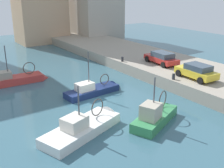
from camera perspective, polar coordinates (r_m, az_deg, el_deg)
water_surface at (r=24.10m, az=-3.47°, el=-3.64°), size 80.00×80.00×0.00m
quay_wall at (r=31.04m, az=14.99°, el=2.21°), size 9.00×56.00×1.20m
fishing_boat_white at (r=19.41m, az=-5.33°, el=-9.32°), size 7.10×4.11×4.41m
fishing_boat_green at (r=20.87m, az=9.03°, el=-7.11°), size 5.65×3.60×4.34m
fishing_boat_navy at (r=25.92m, az=-3.46°, el=-1.66°), size 6.12×2.05×4.78m
fishing_boat_red at (r=30.26m, az=-18.62°, el=0.44°), size 6.34×2.15×4.75m
parked_car_red at (r=31.62m, az=10.14°, el=5.32°), size 2.29×4.43×1.35m
parked_car_yellow at (r=27.17m, az=16.95°, el=2.52°), size 2.17×4.06×1.40m
mooring_bollard_south at (r=26.53m, az=12.49°, el=1.51°), size 0.28×0.28×0.55m
mooring_bollard_mid at (r=32.27m, az=2.14°, el=5.12°), size 0.28×0.28×0.55m
waterfront_building_west at (r=52.81m, az=-3.49°, el=16.48°), size 7.88×8.40×13.54m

